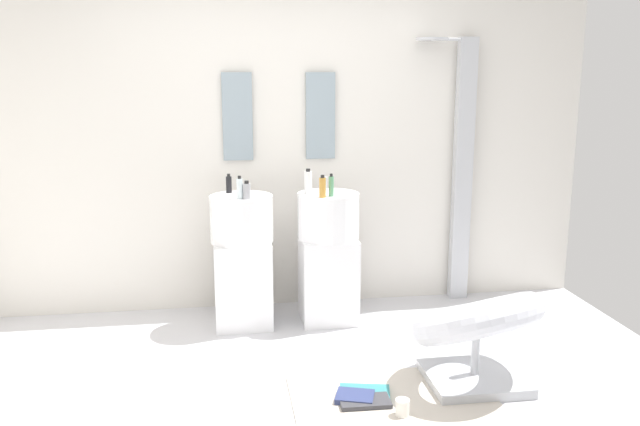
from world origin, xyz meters
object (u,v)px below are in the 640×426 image
object	(u,v)px
magazine_charcoal	(365,402)
soap_bottle_white	(308,182)
magazine_navy	(355,397)
magazine_teal	(364,394)
soap_bottle_clear	(240,188)
lounge_chair	(477,327)
soap_bottle_amber	(323,187)
coffee_mug	(402,407)
soap_bottle_grey	(247,191)
shower_column	(461,165)
soap_bottle_green	(331,186)
pedestal_sink_right	(328,254)
pedestal_sink_left	(243,258)
soap_bottle_black	(229,184)

from	to	relation	value
magazine_charcoal	soap_bottle_white	bearing A→B (deg)	97.62
magazine_navy	magazine_teal	bearing A→B (deg)	48.39
magazine_teal	soap_bottle_clear	distance (m)	1.62
lounge_chair	soap_bottle_amber	xyz separation A→B (m)	(-0.75, 0.99, 0.67)
coffee_mug	soap_bottle_clear	distance (m)	1.83
soap_bottle_grey	coffee_mug	bearing A→B (deg)	-60.75
soap_bottle_amber	coffee_mug	bearing A→B (deg)	-80.14
magazine_charcoal	magazine_teal	bearing A→B (deg)	80.97
soap_bottle_white	shower_column	bearing A→B (deg)	14.52
shower_column	soap_bottle_green	bearing A→B (deg)	-158.25
soap_bottle_white	pedestal_sink_right	bearing A→B (deg)	-0.23
magazine_charcoal	soap_bottle_green	bearing A→B (deg)	91.22
pedestal_sink_left	magazine_charcoal	xyz separation A→B (m)	(0.61, -1.31, -0.47)
pedestal_sink_left	coffee_mug	xyz separation A→B (m)	(0.78, -1.46, -0.44)
lounge_chair	soap_bottle_green	bearing A→B (deg)	123.67
pedestal_sink_left	coffee_mug	size ratio (longest dim) A/B	11.71
lounge_chair	soap_bottle_amber	bearing A→B (deg)	127.03
shower_column	magazine_navy	size ratio (longest dim) A/B	9.82
soap_bottle_black	soap_bottle_clear	bearing A→B (deg)	-73.97
shower_column	magazine_teal	size ratio (longest dim) A/B	7.23
soap_bottle_clear	shower_column	bearing A→B (deg)	14.26
soap_bottle_grey	soap_bottle_green	bearing A→B (deg)	1.11
pedestal_sink_left	soap_bottle_grey	distance (m)	0.53
shower_column	magazine_charcoal	distance (m)	2.24
soap_bottle_green	soap_bottle_grey	bearing A→B (deg)	-178.89
soap_bottle_white	soap_bottle_clear	bearing A→B (deg)	-166.39
magazine_charcoal	soap_bottle_black	distance (m)	1.87
soap_bottle_white	soap_bottle_amber	xyz separation A→B (m)	(0.08, -0.15, -0.01)
pedestal_sink_right	coffee_mug	bearing A→B (deg)	-83.65
magazine_teal	coffee_mug	bearing A→B (deg)	-44.69
magazine_teal	soap_bottle_black	bearing A→B (deg)	130.29
shower_column	pedestal_sink_left	bearing A→B (deg)	-169.36
lounge_chair	soap_bottle_grey	distance (m)	1.75
pedestal_sink_right	soap_bottle_grey	distance (m)	0.78
soap_bottle_green	coffee_mug	bearing A→B (deg)	-83.15
magazine_charcoal	soap_bottle_clear	bearing A→B (deg)	119.22
magazine_charcoal	coffee_mug	size ratio (longest dim) A/B	3.10
magazine_navy	soap_bottle_green	world-z (taller)	soap_bottle_green
soap_bottle_white	soap_bottle_clear	world-z (taller)	soap_bottle_white
shower_column	soap_bottle_green	world-z (taller)	shower_column
shower_column	magazine_charcoal	world-z (taller)	shower_column
magazine_teal	soap_bottle_black	distance (m)	1.81
soap_bottle_white	soap_bottle_grey	bearing A→B (deg)	-163.74
shower_column	soap_bottle_white	distance (m)	1.29
soap_bottle_clear	soap_bottle_black	xyz separation A→B (m)	(-0.07, 0.24, -0.01)
magazine_charcoal	soap_bottle_black	world-z (taller)	soap_bottle_black
lounge_chair	coffee_mug	size ratio (longest dim) A/B	11.53
soap_bottle_green	pedestal_sink_right	bearing A→B (deg)	90.50
soap_bottle_grey	soap_bottle_white	distance (m)	0.46
magazine_charcoal	soap_bottle_black	size ratio (longest dim) A/B	2.04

